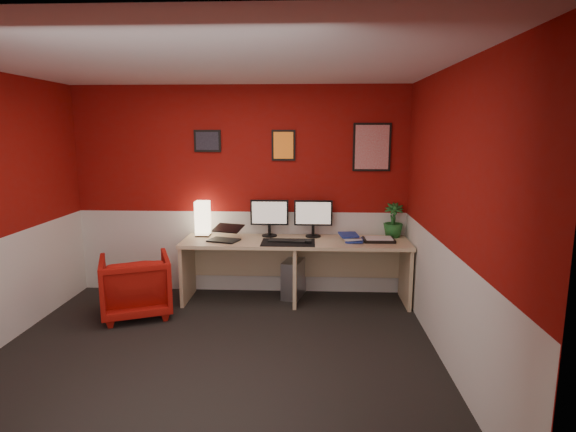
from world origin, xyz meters
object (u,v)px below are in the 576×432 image
at_px(monitor_right, 313,213).
at_px(pc_tower, 294,278).
at_px(armchair, 136,285).
at_px(zen_tray, 379,240).
at_px(desk, 295,271).
at_px(monitor_left, 269,212).
at_px(laptop, 223,232).
at_px(potted_plant, 393,220).
at_px(shoji_lamp, 203,219).

distance_m(monitor_right, pc_tower, 0.83).
bearing_deg(armchair, zen_tray, 168.04).
relative_size(desk, monitor_right, 4.48).
distance_m(monitor_left, pc_tower, 0.85).
xyz_separation_m(monitor_left, armchair, (-1.39, -0.68, -0.69)).
bearing_deg(monitor_left, monitor_right, -0.80).
distance_m(desk, laptop, 0.95).
height_order(monitor_right, pc_tower, monitor_right).
relative_size(potted_plant, armchair, 0.56).
relative_size(monitor_left, armchair, 0.80).
bearing_deg(armchair, monitor_left, -176.14).
bearing_deg(pc_tower, laptop, -148.38).
bearing_deg(armchair, shoji_lamp, -154.46).
xyz_separation_m(desk, zen_tray, (0.95, -0.00, 0.38)).
bearing_deg(desk, shoji_lamp, 170.87).
distance_m(laptop, monitor_left, 0.60).
bearing_deg(shoji_lamp, armchair, -132.25).
bearing_deg(pc_tower, desk, -69.05).
bearing_deg(laptop, shoji_lamp, 157.46).
relative_size(shoji_lamp, armchair, 0.55).
height_order(pc_tower, armchair, armchair).
height_order(laptop, potted_plant, potted_plant).
bearing_deg(monitor_right, laptop, -165.42).
xyz_separation_m(laptop, monitor_right, (1.02, 0.27, 0.18)).
height_order(desk, monitor_right, monitor_right).
relative_size(zen_tray, potted_plant, 0.87).
bearing_deg(shoji_lamp, monitor_left, 1.56).
bearing_deg(monitor_left, zen_tray, -9.01).
xyz_separation_m(shoji_lamp, laptop, (0.29, -0.25, -0.09)).
distance_m(monitor_left, zen_tray, 1.31).
relative_size(desk, potted_plant, 6.45).
height_order(shoji_lamp, zen_tray, shoji_lamp).
bearing_deg(zen_tray, armchair, -169.74).
bearing_deg(monitor_right, armchair, -160.58).
distance_m(monitor_right, potted_plant, 0.95).
bearing_deg(armchair, pc_tower, 179.09).
bearing_deg(monitor_left, potted_plant, 1.07).
height_order(zen_tray, pc_tower, zen_tray).
bearing_deg(desk, pc_tower, 96.73).
relative_size(desk, armchair, 3.61).
relative_size(laptop, armchair, 0.46).
bearing_deg(pc_tower, potted_plant, 16.69).
xyz_separation_m(desk, pc_tower, (-0.02, 0.18, -0.14)).
relative_size(laptop, monitor_right, 0.57).
bearing_deg(desk, armchair, -164.27).
height_order(laptop, zen_tray, laptop).
relative_size(potted_plant, pc_tower, 0.90).
bearing_deg(shoji_lamp, zen_tray, -4.97).
distance_m(laptop, potted_plant, 1.99).
distance_m(shoji_lamp, laptop, 0.40).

